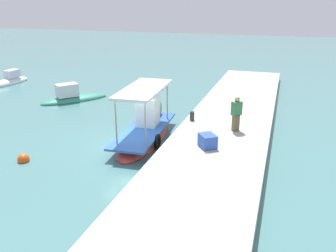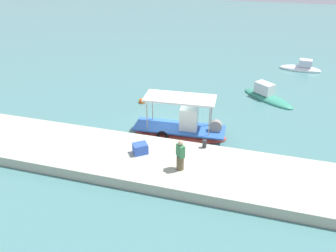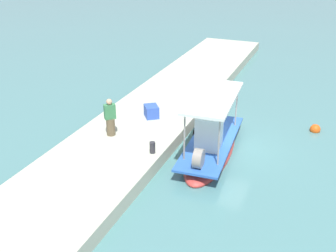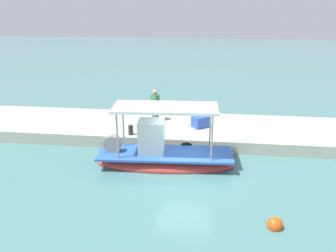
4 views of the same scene
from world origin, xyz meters
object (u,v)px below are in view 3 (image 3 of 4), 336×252
at_px(fisherman_near_bollard, 110,119).
at_px(marker_buoy, 315,129).
at_px(main_fishing_boat, 211,145).
at_px(mooring_bollard, 152,147).
at_px(cargo_crate, 151,111).

distance_m(fisherman_near_bollard, marker_buoy, 10.13).
height_order(main_fishing_boat, mooring_bollard, main_fishing_boat).
relative_size(mooring_bollard, marker_buoy, 0.95).
xyz_separation_m(main_fishing_boat, cargo_crate, (-1.49, -3.55, 0.44)).
bearing_deg(cargo_crate, marker_buoy, 109.41).
bearing_deg(fisherman_near_bollard, cargo_crate, 161.12).
xyz_separation_m(fisherman_near_bollard, mooring_bollard, (0.84, 2.45, -0.55)).
relative_size(fisherman_near_bollard, mooring_bollard, 3.55).
height_order(mooring_bollard, cargo_crate, cargo_crate).
distance_m(cargo_crate, marker_buoy, 8.20).
bearing_deg(marker_buoy, cargo_crate, -70.59).
distance_m(mooring_bollard, cargo_crate, 3.74).
height_order(fisherman_near_bollard, marker_buoy, fisherman_near_bollard).
xyz_separation_m(cargo_crate, marker_buoy, (-2.71, 7.70, -0.80)).
distance_m(main_fishing_boat, mooring_bollard, 2.76).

